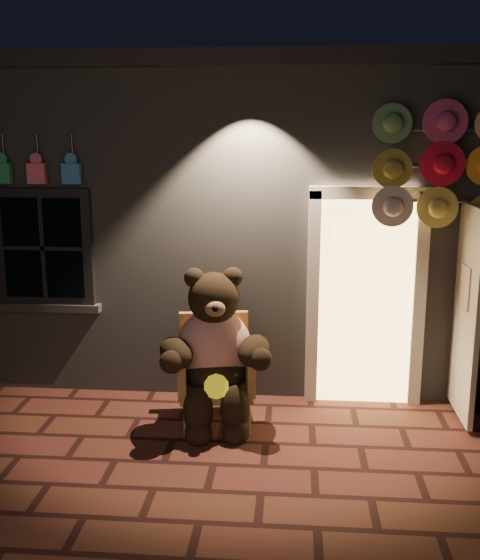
# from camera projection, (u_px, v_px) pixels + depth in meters

# --- Properties ---
(ground) EXTENTS (60.00, 60.00, 0.00)m
(ground) POSITION_uv_depth(u_px,v_px,m) (213.00, 464.00, 5.43)
(ground) COLOR #52241F
(ground) RESTS_ON ground
(shop_building) EXTENTS (7.30, 5.95, 3.51)m
(shop_building) POSITION_uv_depth(u_px,v_px,m) (248.00, 204.00, 8.93)
(shop_building) COLOR slate
(shop_building) RESTS_ON ground
(wicker_armchair) EXTENTS (0.78, 0.73, 1.01)m
(wicker_armchair) POSITION_uv_depth(u_px,v_px,m) (215.00, 369.00, 6.19)
(wicker_armchair) COLOR #9B6C3C
(wicker_armchair) RESTS_ON ground
(teddy_bear) EXTENTS (1.10, 0.93, 1.53)m
(teddy_bear) POSITION_uv_depth(u_px,v_px,m) (215.00, 352.00, 6.01)
(teddy_bear) COLOR red
(teddy_bear) RESTS_ON ground
(hat_rack) EXTENTS (1.67, 0.22, 2.96)m
(hat_rack) POSITION_uv_depth(u_px,v_px,m) (463.00, 169.00, 5.98)
(hat_rack) COLOR #59595E
(hat_rack) RESTS_ON ground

